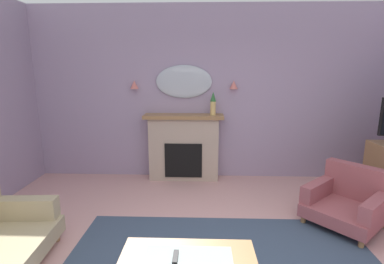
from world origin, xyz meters
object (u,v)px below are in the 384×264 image
Objects in this scene: wall_sconce_left at (134,85)px; fireplace at (184,148)px; tv_remote at (175,257)px; wall_mirror at (184,82)px; armchair_near_fireplace at (348,200)px; mantel_vase_right at (213,103)px; wall_sconce_right at (234,85)px.

fireplace is at bearing -6.16° from wall_sconce_left.
tv_remote is (0.11, -2.83, -0.12)m from fireplace.
wall_mirror is 0.84× the size of armchair_near_fireplace.
fireplace is 0.94m from mantel_vase_right.
mantel_vase_right is 2.79× the size of wall_sconce_left.
wall_sconce_left is at bearing -176.63° from wall_mirror.
wall_sconce_right reaches higher than tv_remote.
mantel_vase_right is (0.50, -0.03, 0.79)m from fireplace.
wall_mirror is at bearing 143.93° from armchair_near_fireplace.
armchair_near_fireplace is at bearing -36.07° from wall_mirror.
fireplace is 1.38m from wall_sconce_left.
wall_sconce_left is (-0.85, -0.05, -0.05)m from wall_mirror.
wall_sconce_right is at bearing 130.72° from armchair_near_fireplace.
wall_sconce_left is 1.70m from wall_sconce_right.
wall_sconce_right is 0.88× the size of tv_remote.
wall_mirror reaches higher than armchair_near_fireplace.
fireplace is 1.42× the size of wall_mirror.
mantel_vase_right is 0.41× the size of wall_mirror.
fireplace is 3.48× the size of mantel_vase_right.
wall_mirror reaches higher than fireplace.
wall_sconce_left is 3.30m from tv_remote.
mantel_vase_right is 0.34× the size of armchair_near_fireplace.
mantel_vase_right is 2.97m from tv_remote.
wall_mirror is 3.23m from tv_remote.
mantel_vase_right is at bearing -5.08° from wall_sconce_left.
wall_sconce_left and wall_sconce_right have the same top height.
mantel_vase_right is at bearing 82.06° from tv_remote.
tv_remote is (0.11, -2.97, -1.26)m from wall_mirror.
armchair_near_fireplace is (2.05, 1.39, -0.15)m from tv_remote.
fireplace is 2.61m from armchair_near_fireplace.
wall_sconce_right is 3.25m from tv_remote.
wall_sconce_right is (0.85, 0.09, 1.09)m from fireplace.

